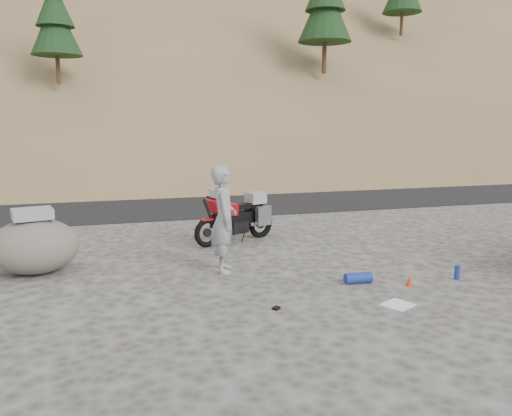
# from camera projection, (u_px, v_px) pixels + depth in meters

# --- Properties ---
(ground) EXTENTS (140.00, 140.00, 0.00)m
(ground) POSITION_uv_depth(u_px,v_px,m) (244.00, 278.00, 8.65)
(ground) COLOR #44423F
(ground) RESTS_ON ground
(road) EXTENTS (120.00, 7.00, 0.05)m
(road) POSITION_uv_depth(u_px,v_px,m) (177.00, 201.00, 17.17)
(road) COLOR black
(road) RESTS_ON ground
(hillside) EXTENTS (120.00, 73.00, 46.72)m
(hillside) POSITION_uv_depth(u_px,v_px,m) (129.00, 29.00, 45.47)
(hillside) COLOR brown
(hillside) RESTS_ON ground
(motorcycle) EXTENTS (2.04, 1.12, 1.29)m
(motorcycle) POSITION_uv_depth(u_px,v_px,m) (239.00, 217.00, 11.25)
(motorcycle) COLOR black
(motorcycle) RESTS_ON ground
(man) EXTENTS (0.57, 0.77, 1.92)m
(man) POSITION_uv_depth(u_px,v_px,m) (224.00, 271.00, 9.07)
(man) COLOR gray
(man) RESTS_ON ground
(boulder) EXTENTS (1.58, 1.36, 1.17)m
(boulder) POSITION_uv_depth(u_px,v_px,m) (35.00, 245.00, 8.86)
(boulder) COLOR #534D47
(boulder) RESTS_ON ground
(gear_white_cloth) EXTENTS (0.54, 0.52, 0.01)m
(gear_white_cloth) POSITION_uv_depth(u_px,v_px,m) (398.00, 305.00, 7.37)
(gear_white_cloth) COLOR white
(gear_white_cloth) RESTS_ON ground
(gear_blue_mat) EXTENTS (0.47, 0.21, 0.18)m
(gear_blue_mat) POSITION_uv_depth(u_px,v_px,m) (358.00, 278.00, 8.36)
(gear_blue_mat) COLOR navy
(gear_blue_mat) RESTS_ON ground
(gear_bottle) EXTENTS (0.09, 0.09, 0.25)m
(gear_bottle) POSITION_uv_depth(u_px,v_px,m) (457.00, 272.00, 8.56)
(gear_bottle) COLOR navy
(gear_bottle) RESTS_ON ground
(gear_funnel) EXTENTS (0.14, 0.14, 0.16)m
(gear_funnel) POSITION_uv_depth(u_px,v_px,m) (410.00, 281.00, 8.25)
(gear_funnel) COLOR red
(gear_funnel) RESTS_ON ground
(gear_glove_b) EXTENTS (0.14, 0.13, 0.04)m
(gear_glove_b) POSITION_uv_depth(u_px,v_px,m) (276.00, 308.00, 7.20)
(gear_glove_b) COLOR black
(gear_glove_b) RESTS_ON ground
(gear_blue_cloth) EXTENTS (0.30, 0.26, 0.01)m
(gear_blue_cloth) POSITION_uv_depth(u_px,v_px,m) (400.00, 306.00, 7.32)
(gear_blue_cloth) COLOR #82A0CA
(gear_blue_cloth) RESTS_ON ground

